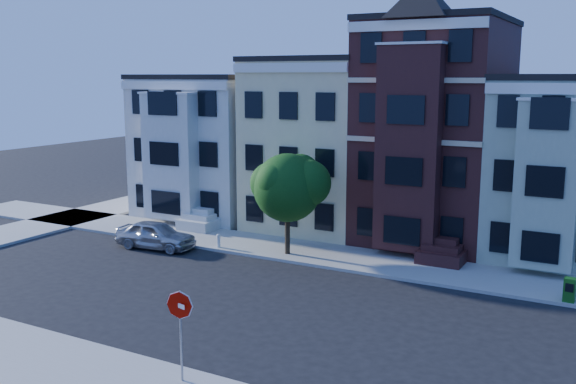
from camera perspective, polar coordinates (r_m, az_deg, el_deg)
The scene contains 11 objects.
ground at distance 25.05m, azimuth 3.19°, elevation -11.30°, with size 120.00×120.00×0.00m, color black.
far_sidewalk at distance 32.04m, azimuth 9.43°, elevation -6.42°, with size 60.00×4.00×0.15m, color #9E9B93.
house_white at distance 43.71m, azimuth -6.32°, elevation 4.04°, with size 8.00×9.00×9.00m, color silver.
house_yellow at distance 39.62m, azimuth 3.21°, elevation 4.17°, with size 7.00×9.00×10.00m, color beige.
house_brown at distance 37.06m, azimuth 13.07°, elevation 5.05°, with size 7.00×9.00×12.00m, color #371616.
house_green at distance 36.02m, azimuth 22.96°, elevation 1.95°, with size 6.00×9.00×9.00m, color #A2B299.
street_tree at distance 32.62m, azimuth -0.05°, elevation -0.03°, with size 5.54×5.54×6.44m, color #1A5316, non-canonical shape.
parked_car at distance 35.40m, azimuth -11.69°, elevation -3.75°, with size 1.79×4.44×1.51m, color #ADAFB6.
newspaper_box at distance 28.72m, azimuth 23.75°, elevation -7.97°, with size 0.45×0.40×0.99m, color #155817.
fire_hydrant at distance 34.65m, azimuth -6.19°, elevation -4.43°, with size 0.21×0.21×0.59m, color silver.
stop_sign at distance 19.77m, azimuth -9.51°, elevation -12.05°, with size 0.88×0.12×3.19m, color #A70800, non-canonical shape.
Camera 1 is at (10.00, -21.04, 9.21)m, focal length 40.00 mm.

